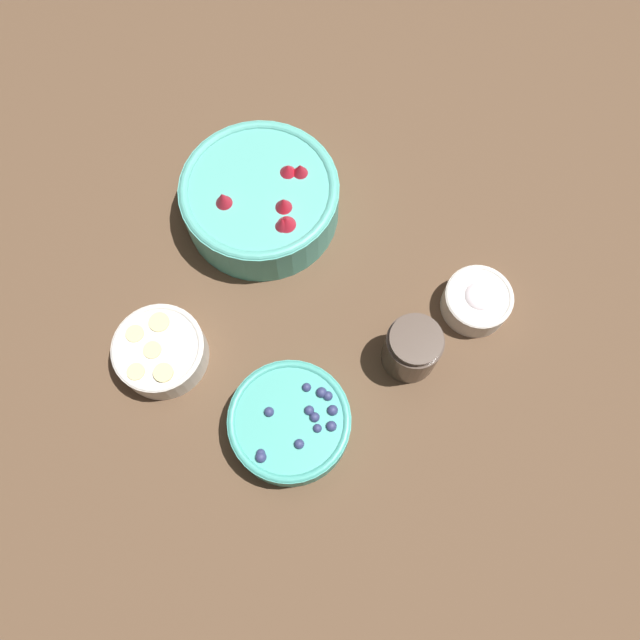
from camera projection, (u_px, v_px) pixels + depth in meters
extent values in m
plane|color=brown|center=(297.00, 297.00, 0.95)|extent=(4.00, 4.00, 0.00)
cylinder|color=#56B7A8|center=(261.00, 200.00, 0.97)|extent=(0.24, 0.24, 0.07)
torus|color=#56B7A8|center=(259.00, 189.00, 0.94)|extent=(0.24, 0.24, 0.02)
cylinder|color=#B21928|center=(260.00, 193.00, 0.95)|extent=(0.19, 0.19, 0.02)
cone|color=#B21928|center=(283.00, 204.00, 0.91)|extent=(0.04, 0.04, 0.03)
cone|color=#B21928|center=(223.00, 199.00, 0.91)|extent=(0.03, 0.03, 0.03)
cone|color=#B21928|center=(282.00, 224.00, 0.90)|extent=(0.03, 0.03, 0.02)
cone|color=#B21928|center=(288.00, 170.00, 0.94)|extent=(0.04, 0.04, 0.02)
cone|color=#B21928|center=(300.00, 170.00, 0.93)|extent=(0.03, 0.03, 0.02)
cone|color=#B21928|center=(286.00, 222.00, 0.91)|extent=(0.05, 0.05, 0.02)
cylinder|color=#47AD9E|center=(290.00, 423.00, 0.86)|extent=(0.17, 0.17, 0.05)
torus|color=#47AD9E|center=(289.00, 420.00, 0.84)|extent=(0.17, 0.17, 0.01)
cylinder|color=navy|center=(290.00, 421.00, 0.85)|extent=(0.13, 0.13, 0.01)
sphere|color=navy|center=(333.00, 410.00, 0.84)|extent=(0.01, 0.01, 0.01)
sphere|color=navy|center=(307.00, 387.00, 0.85)|extent=(0.01, 0.01, 0.01)
sphere|color=navy|center=(328.00, 396.00, 0.85)|extent=(0.01, 0.01, 0.01)
sphere|color=navy|center=(315.00, 417.00, 0.84)|extent=(0.01, 0.01, 0.01)
sphere|color=navy|center=(261.00, 457.00, 0.82)|extent=(0.02, 0.02, 0.02)
sphere|color=navy|center=(269.00, 412.00, 0.84)|extent=(0.01, 0.01, 0.01)
sphere|color=navy|center=(317.00, 428.00, 0.84)|extent=(0.01, 0.01, 0.01)
sphere|color=navy|center=(261.00, 453.00, 0.82)|extent=(0.01, 0.01, 0.01)
sphere|color=navy|center=(309.00, 410.00, 0.84)|extent=(0.01, 0.01, 0.01)
sphere|color=navy|center=(322.00, 392.00, 0.85)|extent=(0.02, 0.02, 0.02)
sphere|color=navy|center=(331.00, 426.00, 0.84)|extent=(0.01, 0.01, 0.01)
sphere|color=navy|center=(299.00, 444.00, 0.83)|extent=(0.01, 0.01, 0.01)
cylinder|color=silver|center=(161.00, 352.00, 0.90)|extent=(0.13, 0.13, 0.05)
torus|color=silver|center=(158.00, 348.00, 0.88)|extent=(0.13, 0.13, 0.01)
cylinder|color=beige|center=(159.00, 349.00, 0.89)|extent=(0.11, 0.11, 0.01)
cylinder|color=beige|center=(135.00, 334.00, 0.88)|extent=(0.03, 0.03, 0.00)
cylinder|color=beige|center=(165.00, 375.00, 0.86)|extent=(0.03, 0.03, 0.01)
cylinder|color=beige|center=(152.00, 350.00, 0.88)|extent=(0.03, 0.03, 0.00)
cylinder|color=beige|center=(159.00, 322.00, 0.89)|extent=(0.03, 0.03, 0.00)
cylinder|color=beige|center=(136.00, 372.00, 0.86)|extent=(0.03, 0.03, 0.01)
cylinder|color=silver|center=(476.00, 302.00, 0.93)|extent=(0.10, 0.10, 0.04)
torus|color=silver|center=(479.00, 297.00, 0.91)|extent=(0.10, 0.10, 0.01)
cylinder|color=white|center=(478.00, 298.00, 0.92)|extent=(0.08, 0.08, 0.01)
ellipsoid|color=white|center=(479.00, 297.00, 0.91)|extent=(0.05, 0.05, 0.02)
cylinder|color=#4C3D33|center=(412.00, 349.00, 0.88)|extent=(0.08, 0.08, 0.08)
cylinder|color=#472819|center=(411.00, 350.00, 0.89)|extent=(0.07, 0.07, 0.06)
cylinder|color=#4C3D33|center=(416.00, 340.00, 0.84)|extent=(0.07, 0.07, 0.01)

